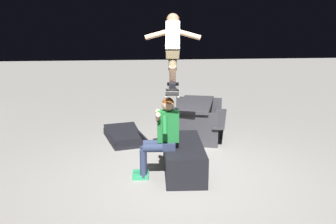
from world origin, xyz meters
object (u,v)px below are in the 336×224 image
ledge_box_main (183,157)px  picnic_table_back (195,114)px  kicker_ramp (125,138)px  skateboard (173,90)px  skater_airborne (173,46)px  person_sitting_on_ledge (161,134)px

ledge_box_main → picnic_table_back: (1.99, -0.57, 0.25)m
kicker_ramp → picnic_table_back: size_ratio=0.68×
skateboard → picnic_table_back: bearing=-20.4°
ledge_box_main → kicker_ramp: (1.80, 0.99, -0.19)m
skateboard → kicker_ramp: bearing=23.3°
skater_airborne → picnic_table_back: size_ratio=0.56×
ledge_box_main → skater_airborne: size_ratio=1.38×
skateboard → skater_airborne: 0.69m
skateboard → person_sitting_on_ledge: bearing=126.1°
person_sitting_on_ledge → kicker_ramp: (2.00, 0.60, -0.69)m
skateboard → kicker_ramp: 2.44m
ledge_box_main → kicker_ramp: bearing=28.8°
person_sitting_on_ledge → kicker_ramp: person_sitting_on_ledge is taller
skater_airborne → kicker_ramp: size_ratio=0.82×
ledge_box_main → picnic_table_back: 2.09m
ledge_box_main → skater_airborne: 1.86m
person_sitting_on_ledge → kicker_ramp: bearing=16.7°
ledge_box_main → skateboard: (-0.05, 0.19, 1.17)m
kicker_ramp → picnic_table_back: picnic_table_back is taller
person_sitting_on_ledge → skater_airborne: bearing=-45.7°
person_sitting_on_ledge → skater_airborne: size_ratio=1.19×
person_sitting_on_ledge → kicker_ramp: 2.20m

